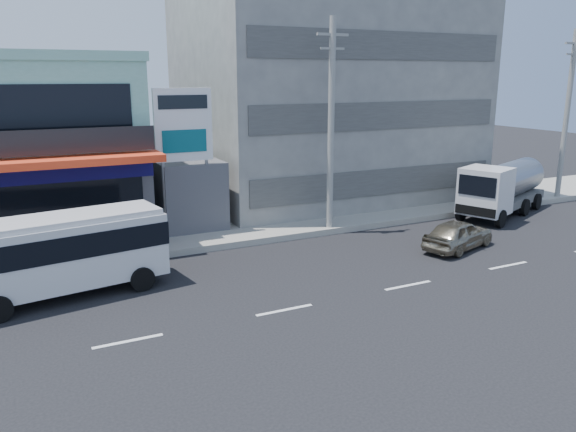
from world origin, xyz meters
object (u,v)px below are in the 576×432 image
object	(u,v)px
satellite_dish	(185,158)
utility_pole_far	(567,115)
billboard	(184,133)
minibus	(63,249)
sedan	(458,234)
tanker_truck	(502,187)
utility_pole_near	(331,126)
concrete_building	(325,83)

from	to	relation	value
satellite_dish	utility_pole_far	bearing A→B (deg)	-9.29
billboard	minibus	distance (m)	8.09
minibus	billboard	bearing A→B (deg)	39.66
billboard	sedan	world-z (taller)	billboard
satellite_dish	utility_pole_far	world-z (taller)	utility_pole_far
satellite_dish	sedan	size ratio (longest dim) A/B	0.38
tanker_truck	minibus	bearing A→B (deg)	-175.12
satellite_dish	minibus	distance (m)	9.20
minibus	tanker_truck	bearing A→B (deg)	4.88
utility_pole_far	minibus	distance (m)	28.57
minibus	tanker_truck	distance (m)	22.50
billboard	satellite_dish	bearing A→B (deg)	74.48
utility_pole_near	satellite_dish	bearing A→B (deg)	149.04
utility_pole_near	minibus	size ratio (longest dim) A/B	1.42
billboard	utility_pole_far	distance (m)	22.57
concrete_building	minibus	distance (m)	20.04
utility_pole_near	tanker_truck	size ratio (longest dim) A/B	1.33
concrete_building	utility_pole_near	distance (m)	8.79
concrete_building	utility_pole_far	size ratio (longest dim) A/B	1.60
concrete_building	minibus	size ratio (longest dim) A/B	2.28
satellite_dish	utility_pole_near	world-z (taller)	utility_pole_near
satellite_dish	utility_pole_near	bearing A→B (deg)	-30.96
billboard	tanker_truck	size ratio (longest dim) A/B	0.92
sedan	concrete_building	bearing A→B (deg)	-18.51
concrete_building	utility_pole_far	bearing A→B (deg)	-32.35
satellite_dish	utility_pole_far	size ratio (longest dim) A/B	0.15
billboard	sedan	bearing A→B (deg)	-32.66
satellite_dish	minibus	size ratio (longest dim) A/B	0.21
utility_pole_near	utility_pole_far	size ratio (longest dim) A/B	1.00
sedan	tanker_truck	xyz separation A→B (m)	(6.46, 3.75, 0.87)
sedan	minibus	bearing A→B (deg)	66.09
utility_pole_far	concrete_building	bearing A→B (deg)	147.65
utility_pole_near	sedan	distance (m)	7.54
concrete_building	tanker_truck	world-z (taller)	concrete_building
concrete_building	billboard	world-z (taller)	concrete_building
utility_pole_far	satellite_dish	bearing A→B (deg)	170.71
concrete_building	sedan	size ratio (longest dim) A/B	4.10
billboard	sedan	distance (m)	12.90
satellite_dish	utility_pole_near	xyz separation A→B (m)	(6.00, -3.60, 1.57)
utility_pole_near	minibus	xyz separation A→B (m)	(-12.21, -2.93, -3.46)
utility_pole_near	billboard	bearing A→B (deg)	164.52
concrete_building	satellite_dish	xyz separation A→B (m)	(-10.00, -4.00, -3.42)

